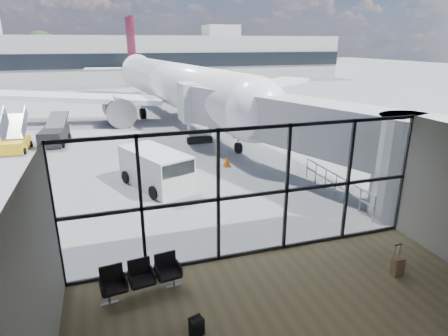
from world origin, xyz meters
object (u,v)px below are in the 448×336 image
airliner (169,83)px  belt_loader (55,135)px  mobile_stairs (15,143)px  service_van (156,169)px  backpack (197,327)px  seating_row (141,275)px  suitcase (398,266)px

airliner → belt_loader: size_ratio=9.03×
airliner → mobile_stairs: size_ratio=12.20×
service_van → belt_loader: size_ratio=1.06×
backpack → belt_loader: 21.71m
seating_row → suitcase: seating_row is taller
airliner → mobile_stairs: bearing=-147.5°
backpack → belt_loader: bearing=86.0°
belt_loader → mobile_stairs: (-2.38, -1.10, -0.12)m
airliner → service_van: 20.11m
seating_row → mobile_stairs: size_ratio=0.71×
backpack → airliner: size_ratio=0.01×
backpack → belt_loader: belt_loader is taller
backpack → mobile_stairs: size_ratio=0.16×
belt_loader → mobile_stairs: mobile_stairs is taller
suitcase → service_van: bearing=118.2°
service_van → belt_loader: (-5.79, 10.58, -0.30)m
seating_row → service_van: service_van is taller
seating_row → mobile_stairs: (-6.55, 17.80, -0.03)m
backpack → suitcase: size_ratio=0.51×
mobile_stairs → suitcase: bearing=-50.5°
suitcase → service_van: service_van is taller
seating_row → airliner: size_ratio=0.06×
suitcase → service_van: 11.62m
service_van → mobile_stairs: 12.52m
mobile_stairs → backpack: bearing=-65.8°
seating_row → suitcase: size_ratio=2.25×
suitcase → belt_loader: bearing=116.7°
service_van → airliner: bearing=55.4°
airliner → service_van: bearing=-108.8°
seating_row → airliner: 28.57m
backpack → service_van: 10.50m
seating_row → airliner: bearing=71.2°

